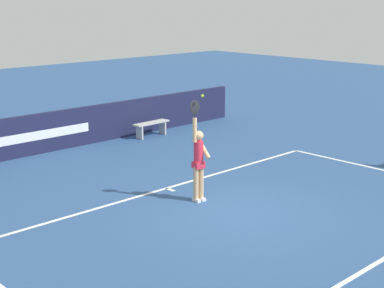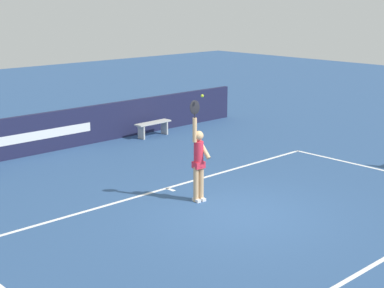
# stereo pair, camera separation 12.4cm
# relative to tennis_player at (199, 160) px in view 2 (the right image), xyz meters

# --- Properties ---
(ground_plane) EXTENTS (60.00, 60.00, 0.00)m
(ground_plane) POSITION_rel_tennis_player_xyz_m (0.07, -1.30, -1.03)
(ground_plane) COLOR #2C4D7D
(court_lines) EXTENTS (11.19, 6.10, 0.00)m
(court_lines) POSITION_rel_tennis_player_xyz_m (0.07, -1.72, -1.03)
(court_lines) COLOR white
(court_lines) RESTS_ON ground
(back_wall) EXTENTS (15.73, 0.17, 1.27)m
(back_wall) POSITION_rel_tennis_player_xyz_m (0.07, 6.65, -0.40)
(back_wall) COLOR #1B1E3E
(back_wall) RESTS_ON ground
(tennis_player) EXTENTS (0.47, 0.46, 2.50)m
(tennis_player) POSITION_rel_tennis_player_xyz_m (0.00, 0.00, 0.00)
(tennis_player) COLOR tan
(tennis_player) RESTS_ON ground
(tennis_ball) EXTENTS (0.07, 0.07, 0.07)m
(tennis_ball) POSITION_rel_tennis_player_xyz_m (-0.06, -0.18, 1.56)
(tennis_ball) COLOR #C7E72F
(courtside_bench_near) EXTENTS (1.44, 0.40, 0.52)m
(courtside_bench_near) POSITION_rel_tennis_player_xyz_m (3.53, 5.99, -0.64)
(courtside_bench_near) COLOR #BBBAB3
(courtside_bench_near) RESTS_ON ground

